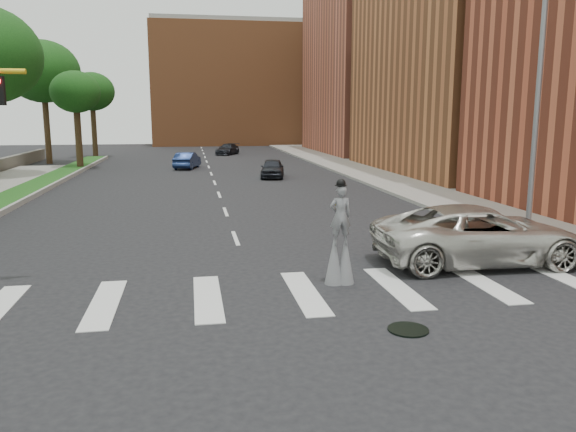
{
  "coord_description": "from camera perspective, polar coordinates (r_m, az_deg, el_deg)",
  "views": [
    {
      "loc": [
        -1.62,
        -13.08,
        4.7
      ],
      "look_at": [
        1.21,
        3.15,
        1.7
      ],
      "focal_mm": 35.0,
      "sensor_mm": 36.0,
      "label": 1
    }
  ],
  "objects": [
    {
      "name": "tree_6",
      "position": [
        51.78,
        -20.78,
        11.6
      ],
      "size": [
        4.15,
        4.15,
        8.32
      ],
      "color": "#322314",
      "rests_on": "ground"
    },
    {
      "name": "streetlight",
      "position": [
        22.83,
        23.77,
        9.95
      ],
      "size": [
        2.05,
        0.2,
        9.0
      ],
      "color": "slate",
      "rests_on": "ground"
    },
    {
      "name": "building_mid",
      "position": [
        49.67,
        19.66,
        18.19
      ],
      "size": [
        16.0,
        22.0,
        24.0
      ],
      "primitive_type": "cube",
      "color": "#A45D33",
      "rests_on": "ground"
    },
    {
      "name": "building_far",
      "position": [
        71.32,
        9.8,
        14.42
      ],
      "size": [
        16.0,
        22.0,
        20.0
      ],
      "primitive_type": "cube",
      "color": "#B55C43",
      "rests_on": "ground"
    },
    {
      "name": "ground_plane",
      "position": [
        13.99,
        -2.69,
        -9.32
      ],
      "size": [
        160.0,
        160.0,
        0.0
      ],
      "primitive_type": "plane",
      "color": "black",
      "rests_on": "ground"
    },
    {
      "name": "manhole",
      "position": [
        12.89,
        12.11,
        -11.22
      ],
      "size": [
        0.9,
        0.9,
        0.04
      ],
      "primitive_type": "cylinder",
      "color": "black",
      "rests_on": "ground"
    },
    {
      "name": "suv_crossing",
      "position": [
        18.8,
        18.91,
        -1.81
      ],
      "size": [
        6.78,
        3.26,
        1.86
      ],
      "primitive_type": "imported",
      "rotation": [
        0.0,
        0.0,
        1.54
      ],
      "color": "beige",
      "rests_on": "ground"
    },
    {
      "name": "building_backdrop",
      "position": [
        91.5,
        -5.23,
        12.96
      ],
      "size": [
        26.0,
        14.0,
        18.0
      ],
      "primitive_type": "cube",
      "color": "#A45D33",
      "rests_on": "ground"
    },
    {
      "name": "tree_7",
      "position": [
        65.4,
        -19.31,
        11.79
      ],
      "size": [
        4.84,
        4.84,
        9.17
      ],
      "color": "#322314",
      "rests_on": "ground"
    },
    {
      "name": "tree_5",
      "position": [
        58.92,
        -23.65,
        13.27
      ],
      "size": [
        6.82,
        6.82,
        11.54
      ],
      "color": "#322314",
      "rests_on": "ground"
    },
    {
      "name": "car_mid",
      "position": [
        50.06,
        -10.2,
        5.58
      ],
      "size": [
        2.48,
        4.57,
        1.43
      ],
      "primitive_type": "imported",
      "rotation": [
        0.0,
        0.0,
        2.91
      ],
      "color": "#142349",
      "rests_on": "ground"
    },
    {
      "name": "car_near",
      "position": [
        42.17,
        -1.59,
        4.87
      ],
      "size": [
        2.39,
        4.37,
        1.41
      ],
      "primitive_type": "imported",
      "rotation": [
        0.0,
        0.0,
        -0.18
      ],
      "color": "black",
      "rests_on": "ground"
    },
    {
      "name": "median_curb",
      "position": [
        34.54,
        -24.61,
        1.78
      ],
      "size": [
        0.2,
        60.0,
        0.28
      ],
      "primitive_type": "cube",
      "color": "gray",
      "rests_on": "ground"
    },
    {
      "name": "grass_median",
      "position": [
        34.83,
        -26.27,
        1.69
      ],
      "size": [
        2.0,
        60.0,
        0.25
      ],
      "primitive_type": "cube",
      "color": "#184914",
      "rests_on": "ground"
    },
    {
      "name": "stilt_performer",
      "position": [
        15.68,
        5.3,
        -2.79
      ],
      "size": [
        0.84,
        0.52,
        2.97
      ],
      "rotation": [
        0.0,
        0.0,
        3.13
      ],
      "color": "#322314",
      "rests_on": "ground"
    },
    {
      "name": "car_far",
      "position": [
        66.82,
        -6.17,
        6.76
      ],
      "size": [
        3.44,
        4.69,
        1.26
      ],
      "primitive_type": "imported",
      "rotation": [
        0.0,
        0.0,
        -0.43
      ],
      "color": "black",
      "rests_on": "ground"
    },
    {
      "name": "sidewalk_right",
      "position": [
        40.88,
        10.42,
        3.66
      ],
      "size": [
        5.0,
        90.0,
        0.18
      ],
      "primitive_type": "cube",
      "color": "gray",
      "rests_on": "ground"
    }
  ]
}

